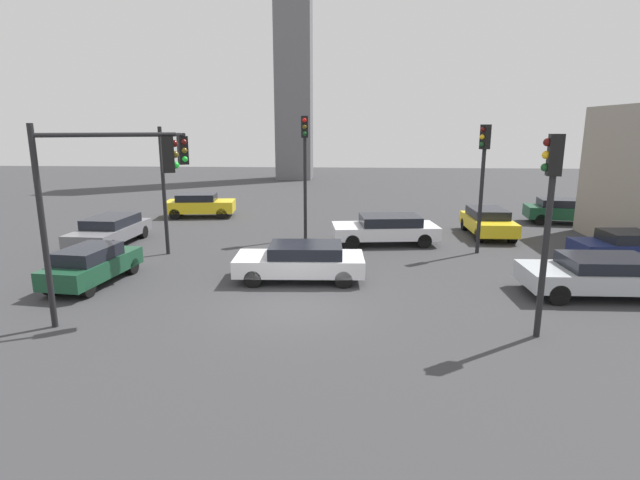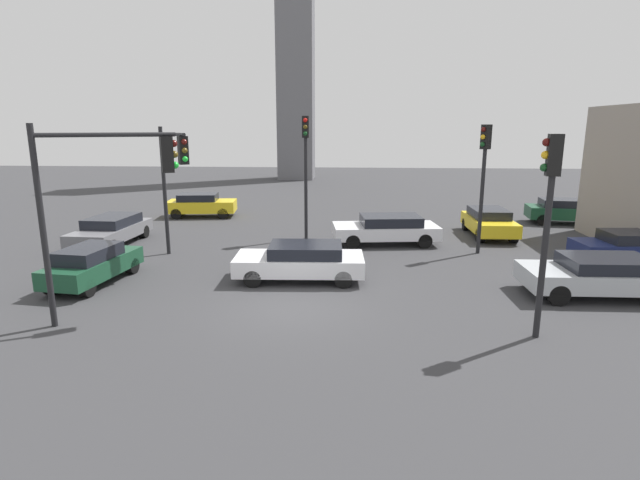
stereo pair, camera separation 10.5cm
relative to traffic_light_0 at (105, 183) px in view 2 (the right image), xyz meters
The scene contains 16 objects.
ground_plane 6.37m from the traffic_light_0, 13.97° to the left, with size 105.73×105.73×0.00m, color #38383A.
traffic_light_0 is the anchor object (origin of this frame).
traffic_light_1 14.68m from the traffic_light_0, 34.42° to the left, with size 0.48×0.45×5.44m.
traffic_light_2 6.00m from the traffic_light_0, 93.00° to the left, with size 2.12×3.00×5.36m.
traffic_light_3 11.52m from the traffic_light_0, ahead, with size 0.48×0.36×5.19m.
traffic_light_4 11.56m from the traffic_light_0, 67.49° to the left, with size 0.33×0.47×5.84m.
car_0 10.40m from the traffic_light_0, 116.84° to the left, with size 2.15×4.70×1.31m.
car_1 4.92m from the traffic_light_0, 127.20° to the left, with size 2.00×4.06×1.36m.
car_2 13.23m from the traffic_light_0, 49.90° to the left, with size 5.02×2.69×1.34m.
car_3 16.72m from the traffic_light_0, 98.77° to the left, with size 4.21×2.23×1.41m.
car_4 18.22m from the traffic_light_0, 41.39° to the left, with size 1.92×4.23×1.36m.
car_5 15.27m from the traffic_light_0, 11.06° to the left, with size 4.73×2.19×1.31m.
car_6 24.38m from the traffic_light_0, 39.83° to the left, with size 4.20×2.23×1.39m.
car_7 7.04m from the traffic_light_0, 39.10° to the left, with size 4.62×2.19×1.31m.
car_8 19.38m from the traffic_light_0, 21.80° to the left, with size 4.17×2.11×1.28m.
skyline_tower 40.93m from the traffic_light_0, 88.96° to the left, with size 3.58×3.58×30.71m, color slate.
Camera 2 is at (1.81, -14.22, 5.36)m, focal length 27.92 mm.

